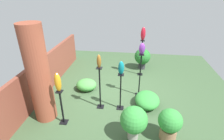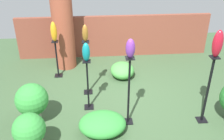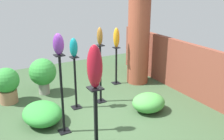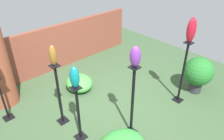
% 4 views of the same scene
% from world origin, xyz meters
% --- Properties ---
extents(ground_plane, '(8.00, 8.00, 0.00)m').
position_xyz_m(ground_plane, '(0.00, 0.00, 0.00)').
color(ground_plane, '#385133').
extents(brick_wall_back, '(5.60, 0.12, 1.24)m').
position_xyz_m(brick_wall_back, '(0.00, 2.37, 0.62)').
color(brick_wall_back, brown).
rests_on(brick_wall_back, ground).
extents(brick_pillar, '(0.55, 0.55, 2.58)m').
position_xyz_m(brick_pillar, '(-1.40, 1.80, 1.29)').
color(brick_pillar, brown).
rests_on(brick_pillar, ground).
extents(pedestal_violet, '(0.20, 0.20, 1.44)m').
position_xyz_m(pedestal_violet, '(-0.00, -0.74, 0.67)').
color(pedestal_violet, black).
rests_on(pedestal_violet, ground).
extents(pedestal_amber, '(0.20, 0.20, 0.98)m').
position_xyz_m(pedestal_amber, '(-1.57, 1.24, 0.44)').
color(pedestal_amber, black).
rests_on(pedestal_amber, ground).
extents(pedestal_bronze, '(0.20, 0.20, 1.30)m').
position_xyz_m(pedestal_bronze, '(-0.79, 0.40, 0.60)').
color(pedestal_bronze, black).
rests_on(pedestal_bronze, ground).
extents(pedestal_teal, '(0.20, 0.20, 1.13)m').
position_xyz_m(pedestal_teal, '(-0.78, -0.19, 0.52)').
color(pedestal_teal, black).
rests_on(pedestal_teal, ground).
extents(art_vase_violet, '(0.17, 0.18, 0.36)m').
position_xyz_m(art_vase_violet, '(-0.00, -0.74, 1.62)').
color(art_vase_violet, '#6B2D8C').
rests_on(art_vase_violet, pedestal_violet).
extents(art_vase_amber, '(0.15, 0.16, 0.50)m').
position_xyz_m(art_vase_amber, '(-1.57, 1.24, 1.23)').
color(art_vase_amber, orange).
rests_on(art_vase_amber, pedestal_amber).
extents(art_vase_bronze, '(0.13, 0.12, 0.38)m').
position_xyz_m(art_vase_bronze, '(-0.79, 0.40, 1.49)').
color(art_vase_bronze, brown).
rests_on(art_vase_bronze, pedestal_bronze).
extents(art_vase_ruby, '(0.18, 0.18, 0.50)m').
position_xyz_m(art_vase_ruby, '(1.50, -0.81, 1.69)').
color(art_vase_ruby, maroon).
rests_on(art_vase_ruby, pedestal_ruby).
extents(art_vase_teal, '(0.15, 0.16, 0.39)m').
position_xyz_m(art_vase_teal, '(-0.78, -0.19, 1.33)').
color(art_vase_teal, '#0F727A').
rests_on(art_vase_teal, pedestal_teal).
extents(potted_plant_mid_left, '(0.63, 0.63, 0.87)m').
position_xyz_m(potted_plant_mid_left, '(-1.85, -0.59, 0.52)').
color(potted_plant_mid_left, gray).
rests_on(potted_plant_mid_left, ground).
extents(potted_plant_mid_right, '(0.55, 0.55, 0.80)m').
position_xyz_m(potted_plant_mid_right, '(-1.75, -1.41, 0.45)').
color(potted_plant_mid_right, '#936B4C').
rests_on(potted_plant_mid_right, ground).
extents(foliage_bed_east, '(0.61, 0.70, 0.38)m').
position_xyz_m(foliage_bed_east, '(0.10, 1.06, 0.19)').
color(foliage_bed_east, '#479942').
rests_on(foliage_bed_east, ground).
extents(foliage_bed_west, '(0.90, 0.73, 0.38)m').
position_xyz_m(foliage_bed_west, '(-0.52, -0.99, 0.19)').
color(foliage_bed_west, '#338C38').
rests_on(foliage_bed_west, ground).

